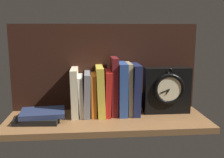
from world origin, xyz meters
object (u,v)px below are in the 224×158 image
Objects in this scene: framed_clock at (167,90)px; book_blue_modern at (122,89)px; book_yellow_seinlanguage at (100,91)px; book_tan_shortstories at (129,88)px; book_white_catcher at (81,95)px; book_red_requiem at (107,93)px; book_cream_twain at (75,92)px; book_stack_side at (40,116)px; book_navy_bierce at (135,89)px; book_orange_pandolfini at (94,94)px; book_maroon_dawkins at (114,86)px; book_gray_chess at (87,94)px.

book_blue_modern is at bearing 178.37° from framed_clock.
book_tan_shortstories is at bearing 0.00° from book_yellow_seinlanguage.
book_white_catcher is 0.76× the size of book_blue_modern.
book_tan_shortstories reaches higher than book_red_requiem.
book_cream_twain reaches higher than book_red_requiem.
framed_clock is at bearing -1.92° from book_tan_shortstories.
book_cream_twain is at bearing 24.72° from book_stack_side.
book_yellow_seinlanguage is 1.04× the size of book_stack_side.
book_blue_modern is at bearing 0.00° from book_white_catcher.
book_navy_bierce is at bearing 0.00° from book_blue_modern.
book_blue_modern is (20.51, 0.00, 1.14)cm from book_cream_twain.
book_red_requiem is (6.07, 0.00, 0.70)cm from book_orange_pandolfini.
book_orange_pandolfini is 0.88× the size of book_stack_side.
book_white_catcher is 0.69× the size of book_maroon_dawkins.
book_gray_chess reaches higher than book_stack_side.
book_navy_bierce is at bearing 0.00° from book_orange_pandolfini.
book_stack_side is (-14.01, -6.45, -8.17)cm from book_cream_twain.
book_maroon_dawkins is 33.40cm from book_stack_side.
book_red_requiem is (11.41, 0.00, 1.04)cm from book_white_catcher.
book_yellow_seinlanguage is at bearing 0.00° from book_orange_pandolfini.
book_orange_pandolfini is 6.11cm from book_red_requiem.
book_white_catcher is at bearing -0.00° from book_cream_twain.
book_red_requiem is at bearing 0.00° from book_cream_twain.
framed_clock is (35.31, -0.57, 1.09)cm from book_gray_chess.
book_yellow_seinlanguage is 0.96× the size of book_navy_bierce.
book_orange_pandolfini is 12.69cm from book_blue_modern.
book_stack_side is (-25.01, -6.45, -8.55)cm from book_yellow_seinlanguage.
book_maroon_dawkins reaches higher than framed_clock.
framed_clock reaches higher than book_gray_chess.
framed_clock is 55.58cm from book_stack_side.
book_maroon_dawkins reaches higher than book_stack_side.
book_white_catcher is at bearing -180.00° from book_yellow_seinlanguage.
book_red_requiem reaches higher than book_orange_pandolfini.
book_orange_pandolfini is 0.79× the size of book_blue_modern.
book_blue_modern is at bearing 0.00° from book_red_requiem.
book_yellow_seinlanguage is at bearing 180.00° from book_tan_shortstories.
book_stack_side is (-54.64, -5.88, -8.31)cm from framed_clock.
book_navy_bierce is 41.85cm from book_stack_side.
book_blue_modern is (9.52, 0.00, 0.76)cm from book_yellow_seinlanguage.
book_red_requiem is (8.80, 0.00, 0.41)cm from book_gray_chess.
framed_clock is (40.63, -0.57, 0.14)cm from book_cream_twain.
book_maroon_dawkins is 1.14× the size of book_navy_bierce.
book_cream_twain is 14.13cm from book_red_requiem.
framed_clock is (23.59, -0.57, -2.18)cm from book_maroon_dawkins.
book_cream_twain is at bearing 180.00° from book_white_catcher.
framed_clock is at bearing -1.63° from book_blue_modern.
book_cream_twain is at bearing 180.00° from book_blue_modern.
book_blue_modern is (6.39, 0.00, 1.68)cm from book_red_requiem.
book_maroon_dawkins is at bearing 0.00° from book_orange_pandolfini.
framed_clock is (37.92, -0.57, 1.72)cm from book_white_catcher.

